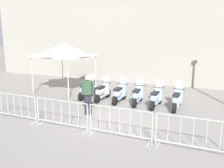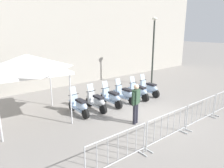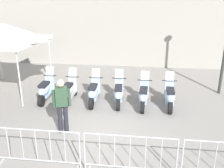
# 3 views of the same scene
# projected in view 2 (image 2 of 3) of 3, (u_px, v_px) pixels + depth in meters

# --- Properties ---
(ground_plane) EXTENTS (120.00, 120.00, 0.00)m
(ground_plane) POSITION_uv_depth(u_px,v_px,m) (151.00, 117.00, 9.43)
(ground_plane) COLOR gray
(motorcycle_0) EXTENTS (0.56, 1.73, 1.24)m
(motorcycle_0) POSITION_uv_depth(u_px,v_px,m) (79.00, 106.00, 9.59)
(motorcycle_0) COLOR black
(motorcycle_0) RESTS_ON ground
(motorcycle_1) EXTENTS (0.56, 1.73, 1.24)m
(motorcycle_1) POSITION_uv_depth(u_px,v_px,m) (97.00, 102.00, 10.14)
(motorcycle_1) COLOR black
(motorcycle_1) RESTS_ON ground
(motorcycle_2) EXTENTS (0.57, 1.73, 1.24)m
(motorcycle_2) POSITION_uv_depth(u_px,v_px,m) (112.00, 98.00, 10.74)
(motorcycle_2) COLOR black
(motorcycle_2) RESTS_ON ground
(motorcycle_3) EXTENTS (0.64, 1.72, 1.24)m
(motorcycle_3) POSITION_uv_depth(u_px,v_px,m) (125.00, 94.00, 11.34)
(motorcycle_3) COLOR black
(motorcycle_3) RESTS_ON ground
(motorcycle_4) EXTENTS (0.56, 1.72, 1.24)m
(motorcycle_4) POSITION_uv_depth(u_px,v_px,m) (139.00, 92.00, 11.83)
(motorcycle_4) COLOR black
(motorcycle_4) RESTS_ON ground
(motorcycle_5) EXTENTS (0.56, 1.73, 1.24)m
(motorcycle_5) POSITION_uv_depth(u_px,v_px,m) (149.00, 88.00, 12.47)
(motorcycle_5) COLOR black
(motorcycle_5) RESTS_ON ground
(barrier_segment_0) EXTENTS (2.22, 0.63, 1.07)m
(barrier_segment_0) POSITION_uv_depth(u_px,v_px,m) (118.00, 150.00, 5.89)
(barrier_segment_0) COLOR #B2B5B7
(barrier_segment_0) RESTS_ON ground
(barrier_segment_1) EXTENTS (2.22, 0.63, 1.07)m
(barrier_segment_1) POSITION_uv_depth(u_px,v_px,m) (168.00, 127.00, 7.29)
(barrier_segment_1) COLOR #B2B5B7
(barrier_segment_1) RESTS_ON ground
(barrier_segment_2) EXTENTS (2.22, 0.63, 1.07)m
(barrier_segment_2) POSITION_uv_depth(u_px,v_px,m) (201.00, 112.00, 8.70)
(barrier_segment_2) COLOR #B2B5B7
(barrier_segment_2) RESTS_ON ground
(street_lamp) EXTENTS (0.36, 0.36, 4.73)m
(street_lamp) POSITION_uv_depth(u_px,v_px,m) (153.00, 44.00, 14.47)
(street_lamp) COLOR #2D332D
(street_lamp) RESTS_ON ground
(officer_near_row_end) EXTENTS (0.51, 0.34, 1.73)m
(officer_near_row_end) POSITION_uv_depth(u_px,v_px,m) (136.00, 102.00, 8.57)
(officer_near_row_end) COLOR #23232D
(officer_near_row_end) RESTS_ON ground
(canopy_tent) EXTENTS (2.94, 2.94, 2.91)m
(canopy_tent) POSITION_uv_depth(u_px,v_px,m) (27.00, 64.00, 8.51)
(canopy_tent) COLOR silver
(canopy_tent) RESTS_ON ground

